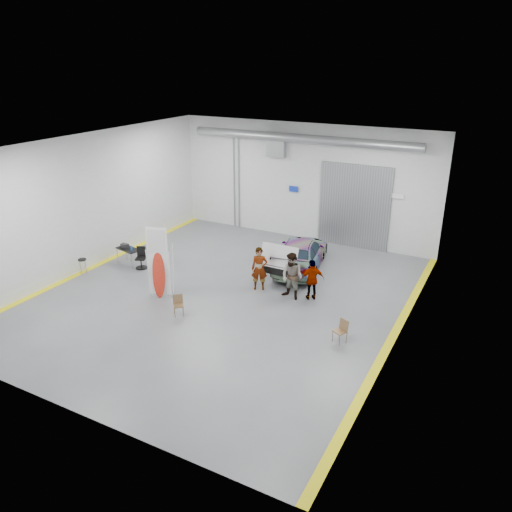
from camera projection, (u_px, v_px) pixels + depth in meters
The scene contains 13 objects.
ground at pixel (224, 296), 20.24m from camera, with size 16.00×16.00×0.00m, color #55575C.
room_shell at pixel (254, 186), 20.43m from camera, with size 14.02×16.18×6.01m.
sedan_car at pixel (300, 253), 22.67m from camera, with size 1.97×4.83×1.40m, color silver.
person_a at pixel (259, 269), 20.50m from camera, with size 0.67×0.44×1.83m, color #9A7A54.
person_b at pixel (292, 276), 19.68m from camera, with size 0.94×0.72×1.92m, color #455E7F.
person_c at pixel (312, 280), 19.67m from camera, with size 0.97×0.40×1.68m, color #A06535.
surfboard_display at pixel (157, 268), 19.71m from camera, with size 0.85×0.44×3.11m.
folding_chair_near at pixel (179, 309), 18.65m from camera, with size 0.51×0.57×0.78m.
folding_chair_far at pixel (340, 335), 16.88m from camera, with size 0.51×0.54×0.81m.
shop_stool at pixel (83, 267), 22.08m from camera, with size 0.38×0.38×0.74m.
work_table at pixel (127, 248), 23.10m from camera, with size 1.30×0.85×0.98m.
office_chair at pixel (142, 259), 22.74m from camera, with size 0.57×0.60×0.99m.
trunk_lid at pixel (280, 254), 20.63m from camera, with size 1.63×0.99×0.04m, color silver.
Camera 1 is at (9.69, -15.43, 9.05)m, focal length 35.00 mm.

